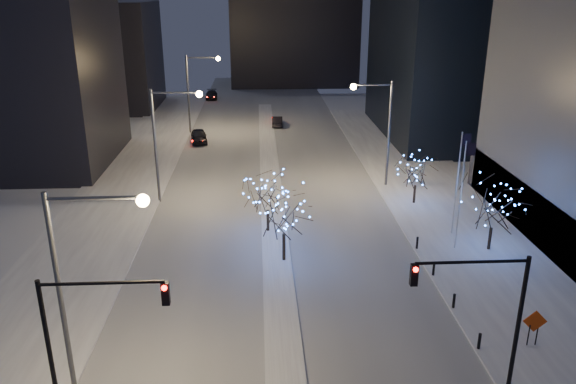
{
  "coord_description": "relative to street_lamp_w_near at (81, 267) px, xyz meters",
  "views": [
    {
      "loc": [
        -1.11,
        -20.21,
        17.93
      ],
      "look_at": [
        0.8,
        15.16,
        5.0
      ],
      "focal_mm": 35.0,
      "sensor_mm": 36.0,
      "label": 1
    }
  ],
  "objects": [
    {
      "name": "holiday_tree_plaza_near",
      "position": [
        24.32,
        13.68,
        -3.02
      ],
      "size": [
        4.89,
        4.89,
        5.37
      ],
      "color": "black",
      "rests_on": "east_sidewalk"
    },
    {
      "name": "road",
      "position": [
        8.94,
        33.0,
        -6.49
      ],
      "size": [
        20.0,
        130.0,
        0.02
      ],
      "primitive_type": "cube",
      "color": "#B4B9C4",
      "rests_on": "ground"
    },
    {
      "name": "flagpoles",
      "position": [
        22.3,
        15.25,
        -1.7
      ],
      "size": [
        1.35,
        2.6,
        8.0
      ],
      "color": "silver",
      "rests_on": "east_sidewalk"
    },
    {
      "name": "street_lamp_east",
      "position": [
        19.02,
        28.0,
        -0.05
      ],
      "size": [
        3.9,
        0.56,
        10.0
      ],
      "color": "#595E66",
      "rests_on": "ground"
    },
    {
      "name": "construction_sign",
      "position": [
        22.04,
        2.16,
        -5.09
      ],
      "size": [
        1.26,
        0.16,
        2.09
      ],
      "rotation": [
        0.0,
        0.0,
        -0.09
      ],
      "color": "black",
      "rests_on": "east_sidewalk"
    },
    {
      "name": "west_sidewalk",
      "position": [
        -5.06,
        18.0,
        -6.42
      ],
      "size": [
        8.0,
        90.0,
        0.15
      ],
      "primitive_type": "cube",
      "color": "white",
      "rests_on": "ground"
    },
    {
      "name": "car_near",
      "position": [
        0.51,
        45.29,
        -5.71
      ],
      "size": [
        2.49,
        4.83,
        1.57
      ],
      "primitive_type": "imported",
      "rotation": [
        0.0,
        0.0,
        0.14
      ],
      "color": "black",
      "rests_on": "ground"
    },
    {
      "name": "traffic_signal_east",
      "position": [
        17.88,
        -1.0,
        -1.74
      ],
      "size": [
        5.26,
        0.43,
        7.0
      ],
      "color": "black",
      "rests_on": "ground"
    },
    {
      "name": "east_sidewalk",
      "position": [
        23.94,
        18.0,
        -6.42
      ],
      "size": [
        10.0,
        90.0,
        0.15
      ],
      "primitive_type": "cube",
      "color": "white",
      "rests_on": "ground"
    },
    {
      "name": "filler_west_far",
      "position": [
        -17.06,
        68.0,
        1.5
      ],
      "size": [
        18.0,
        16.0,
        16.0
      ],
      "primitive_type": "cube",
      "color": "black",
      "rests_on": "ground"
    },
    {
      "name": "holiday_tree_plaza_far",
      "position": [
        21.38,
        23.15,
        -3.41
      ],
      "size": [
        4.6,
        4.6,
        4.57
      ],
      "color": "black",
      "rests_on": "east_sidewalk"
    },
    {
      "name": "street_lamp_w_mid",
      "position": [
        0.0,
        25.0,
        0.0
      ],
      "size": [
        4.4,
        0.56,
        10.0
      ],
      "color": "#595E66",
      "rests_on": "ground"
    },
    {
      "name": "holiday_tree_median_far",
      "position": [
        8.44,
        17.82,
        -3.25
      ],
      "size": [
        4.3,
        4.3,
        4.81
      ],
      "color": "black",
      "rests_on": "median"
    },
    {
      "name": "street_lamp_w_far",
      "position": [
        0.0,
        50.0,
        0.0
      ],
      "size": [
        4.4,
        0.56,
        10.0
      ],
      "color": "#595E66",
      "rests_on": "ground"
    },
    {
      "name": "car_mid",
      "position": [
        10.44,
        53.5,
        -5.83
      ],
      "size": [
        1.53,
        4.1,
        1.34
      ],
      "primitive_type": "imported",
      "rotation": [
        0.0,
        0.0,
        3.11
      ],
      "color": "black",
      "rests_on": "ground"
    },
    {
      "name": "car_far",
      "position": [
        -0.06,
        73.99,
        -5.81
      ],
      "size": [
        2.17,
        4.84,
        1.38
      ],
      "primitive_type": "imported",
      "rotation": [
        0.0,
        0.0,
        0.05
      ],
      "color": "black",
      "rests_on": "ground"
    },
    {
      "name": "holiday_tree_median_near",
      "position": [
        9.44,
        12.76,
        -2.88
      ],
      "size": [
        4.19,
        4.19,
        5.3
      ],
      "color": "black",
      "rests_on": "median"
    },
    {
      "name": "traffic_signal_west",
      "position": [
        0.5,
        -2.0,
        -1.74
      ],
      "size": [
        5.26,
        0.43,
        7.0
      ],
      "color": "black",
      "rests_on": "ground"
    },
    {
      "name": "street_lamp_w_near",
      "position": [
        0.0,
        0.0,
        0.0
      ],
      "size": [
        4.4,
        0.56,
        10.0
      ],
      "color": "#595E66",
      "rests_on": "ground"
    },
    {
      "name": "bollards",
      "position": [
        19.14,
        8.0,
        -5.9
      ],
      "size": [
        0.16,
        12.16,
        0.9
      ],
      "color": "black",
      "rests_on": "east_sidewalk"
    },
    {
      "name": "median",
      "position": [
        8.94,
        28.0,
        -6.42
      ],
      "size": [
        2.0,
        80.0,
        0.15
      ],
      "primitive_type": "cube",
      "color": "white",
      "rests_on": "ground"
    }
  ]
}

